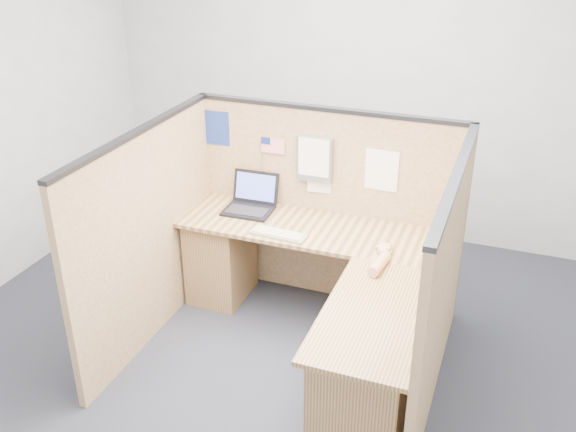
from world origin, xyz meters
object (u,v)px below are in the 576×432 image
at_px(laptop, 252,201).
at_px(keyboard, 279,234).
at_px(mouse, 384,251).
at_px(l_desk, 319,301).

relative_size(laptop, keyboard, 0.90).
height_order(keyboard, mouse, mouse).
relative_size(keyboard, mouse, 3.76).
xyz_separation_m(keyboard, mouse, (0.75, 0.01, 0.01)).
distance_m(keyboard, mouse, 0.75).
relative_size(laptop, mouse, 3.39).
relative_size(l_desk, laptop, 5.32).
height_order(laptop, mouse, laptop).
bearing_deg(mouse, keyboard, -179.16).
distance_m(laptop, keyboard, 0.49).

